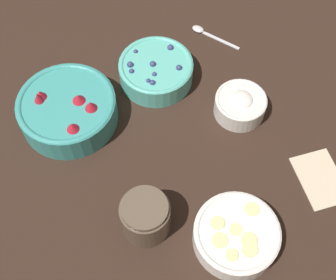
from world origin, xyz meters
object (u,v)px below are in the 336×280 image
at_px(bowl_blueberries, 156,70).
at_px(bowl_cream, 240,104).
at_px(bowl_bananas, 236,235).
at_px(bowl_strawberries, 68,109).
at_px(jar_chocolate, 146,217).

height_order(bowl_blueberries, bowl_cream, bowl_blueberries).
relative_size(bowl_bananas, bowl_cream, 1.44).
height_order(bowl_bananas, bowl_cream, bowl_cream).
bearing_deg(bowl_blueberries, bowl_strawberries, -92.66).
relative_size(bowl_strawberries, bowl_blueberries, 1.25).
xyz_separation_m(bowl_bananas, jar_chocolate, (-0.12, -0.13, 0.01)).
xyz_separation_m(bowl_strawberries, bowl_blueberries, (0.01, 0.23, -0.01)).
bearing_deg(bowl_strawberries, bowl_bananas, 17.56).
bearing_deg(jar_chocolate, bowl_strawberries, -178.35).
xyz_separation_m(bowl_strawberries, bowl_bananas, (0.44, 0.14, -0.01)).
bearing_deg(bowl_cream, bowl_strawberries, -120.54).
bearing_deg(jar_chocolate, bowl_bananas, 46.27).
relative_size(bowl_blueberries, bowl_cream, 1.50).
relative_size(bowl_strawberries, bowl_cream, 1.88).
bearing_deg(jar_chocolate, bowl_blueberries, 144.20).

